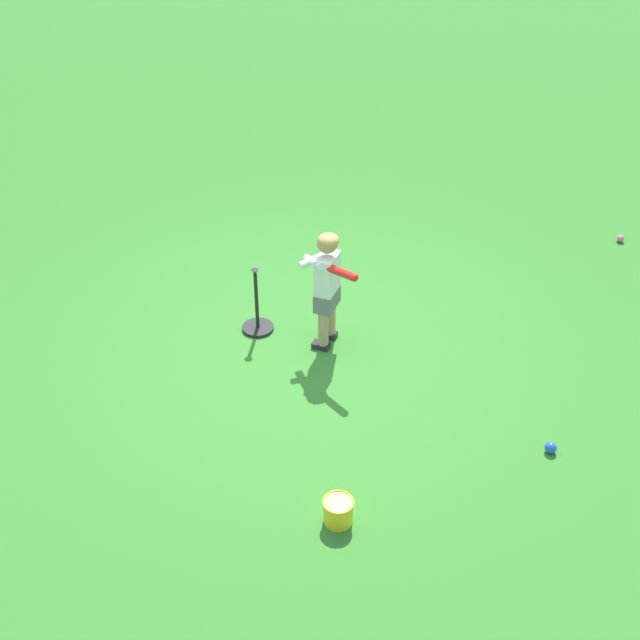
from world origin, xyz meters
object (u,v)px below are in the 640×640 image
(batting_tee, at_px, (258,320))
(play_ball_far_right, at_px, (621,239))
(play_ball_far_left, at_px, (551,448))
(toy_bucket, at_px, (338,511))
(child_batter, at_px, (327,280))

(batting_tee, bearing_deg, play_ball_far_right, -145.83)
(play_ball_far_left, bearing_deg, toy_bucket, 33.77)
(child_batter, xyz_separation_m, batting_tee, (0.64, -0.08, -0.55))
(child_batter, height_order, play_ball_far_right, child_batter)
(child_batter, distance_m, batting_tee, 0.84)
(batting_tee, distance_m, toy_bucket, 2.30)
(child_batter, height_order, toy_bucket, child_batter)
(child_batter, bearing_deg, batting_tee, -7.53)
(play_ball_far_right, xyz_separation_m, batting_tee, (3.31, 2.25, 0.07))
(play_ball_far_right, relative_size, toy_bucket, 0.36)
(child_batter, height_order, batting_tee, child_batter)
(child_batter, xyz_separation_m, toy_bucket, (-0.45, 1.94, -0.55))
(batting_tee, bearing_deg, play_ball_far_left, 156.79)
(play_ball_far_left, bearing_deg, child_batter, -27.94)
(child_batter, relative_size, batting_tee, 1.74)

